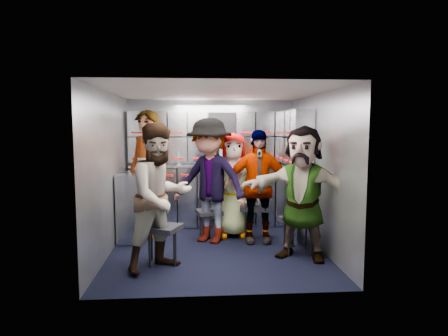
{
  "coord_description": "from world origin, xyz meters",
  "views": [
    {
      "loc": [
        -0.29,
        -5.26,
        1.66
      ],
      "look_at": [
        0.13,
        0.35,
        1.07
      ],
      "focal_mm": 32.0,
      "sensor_mm": 36.0,
      "label": 1
    }
  ],
  "objects": [
    {
      "name": "wall_right",
      "position": [
        1.4,
        0.0,
        1.05
      ],
      "size": [
        0.04,
        3.0,
        2.1
      ],
      "primitive_type": "cube",
      "color": "gray",
      "rests_on": "ground"
    },
    {
      "name": "counter",
      "position": [
        0.0,
        1.29,
        1.01
      ],
      "size": [
        2.68,
        0.42,
        0.03
      ],
      "primitive_type": "cube",
      "color": "#B0B3B8",
      "rests_on": "cart_bank_back"
    },
    {
      "name": "bottle_right",
      "position": [
        0.69,
        1.24,
        1.16
      ],
      "size": [
        0.06,
        0.06,
        0.27
      ],
      "primitive_type": "cylinder",
      "color": "white",
      "rests_on": "counter"
    },
    {
      "name": "attendant_standing",
      "position": [
        -1.0,
        0.72,
        0.95
      ],
      "size": [
        0.82,
        0.79,
        1.9
      ],
      "primitive_type": "imported",
      "rotation": [
        0.0,
        0.0,
        -0.7
      ],
      "color": "black",
      "rests_on": "ground"
    },
    {
      "name": "right_cabinet",
      "position": [
        1.25,
        0.6,
        0.5
      ],
      "size": [
        0.28,
        1.2,
        1.0
      ],
      "primitive_type": "cube",
      "color": "#9195A0",
      "rests_on": "ground"
    },
    {
      "name": "cart_bank_left",
      "position": [
        -1.19,
        0.56,
        0.49
      ],
      "size": [
        0.38,
        0.76,
        0.99
      ],
      "primitive_type": "cube",
      "color": "#9195A0",
      "rests_on": "ground"
    },
    {
      "name": "wall_left",
      "position": [
        -1.4,
        0.0,
        1.05
      ],
      "size": [
        0.04,
        3.0,
        2.1
      ],
      "primitive_type": "cube",
      "color": "gray",
      "rests_on": "ground"
    },
    {
      "name": "locker_bank_right",
      "position": [
        1.25,
        0.7,
        1.49
      ],
      "size": [
        0.28,
        1.0,
        0.82
      ],
      "primitive_type": "cube",
      "color": "#9195A0",
      "rests_on": "wall_right"
    },
    {
      "name": "jump_seat_near_right",
      "position": [
        1.05,
        -0.26,
        0.42
      ],
      "size": [
        0.5,
        0.49,
        0.48
      ],
      "rotation": [
        0.0,
        0.0,
        0.32
      ],
      "color": "black",
      "rests_on": "ground"
    },
    {
      "name": "cup_left",
      "position": [
        -1.03,
        1.23,
        1.07
      ],
      "size": [
        0.07,
        0.07,
        0.09
      ],
      "primitive_type": "cylinder",
      "color": "tan",
      "rests_on": "counter"
    },
    {
      "name": "wall_back",
      "position": [
        0.0,
        1.5,
        1.05
      ],
      "size": [
        2.8,
        0.04,
        2.1
      ],
      "primitive_type": "cube",
      "color": "gray",
      "rests_on": "ground"
    },
    {
      "name": "coffee_niche",
      "position": [
        0.18,
        1.41,
        1.47
      ],
      "size": [
        0.46,
        0.16,
        0.84
      ],
      "primitive_type": null,
      "color": "black",
      "rests_on": "wall_back"
    },
    {
      "name": "jump_seat_mid_right",
      "position": [
        0.6,
        0.49,
        0.44
      ],
      "size": [
        0.49,
        0.47,
        0.5
      ],
      "rotation": [
        0.0,
        0.0,
        -0.19
      ],
      "color": "black",
      "rests_on": "ground"
    },
    {
      "name": "bottle_left",
      "position": [
        -0.55,
        1.24,
        1.14
      ],
      "size": [
        0.07,
        0.07,
        0.23
      ],
      "primitive_type": "cylinder",
      "color": "white",
      "rests_on": "counter"
    },
    {
      "name": "cup_right",
      "position": [
        0.62,
        1.23,
        1.08
      ],
      "size": [
        0.09,
        0.09,
        0.09
      ],
      "primitive_type": "cylinder",
      "color": "tan",
      "rests_on": "counter"
    },
    {
      "name": "attendant_arc_c",
      "position": [
        0.29,
        0.65,
        0.78
      ],
      "size": [
        0.77,
        0.51,
        1.56
      ],
      "primitive_type": "imported",
      "rotation": [
        0.0,
        0.0,
        -0.01
      ],
      "color": "black",
      "rests_on": "ground"
    },
    {
      "name": "bottle_mid",
      "position": [
        0.15,
        1.24,
        1.16
      ],
      "size": [
        0.07,
        0.07,
        0.25
      ],
      "primitive_type": "cylinder",
      "color": "white",
      "rests_on": "counter"
    },
    {
      "name": "jump_seat_center",
      "position": [
        0.29,
        0.83,
        0.44
      ],
      "size": [
        0.54,
        0.53,
        0.5
      ],
      "rotation": [
        0.0,
        0.0,
        0.38
      ],
      "color": "black",
      "rests_on": "ground"
    },
    {
      "name": "floor",
      "position": [
        0.0,
        0.0,
        0.0
      ],
      "size": [
        3.0,
        3.0,
        0.0
      ],
      "primitive_type": "plane",
      "color": "black",
      "rests_on": "ground"
    },
    {
      "name": "attendant_arc_d",
      "position": [
        0.6,
        0.31,
        0.81
      ],
      "size": [
        0.96,
        0.44,
        1.61
      ],
      "primitive_type": "imported",
      "rotation": [
        0.0,
        0.0,
        -0.05
      ],
      "color": "black",
      "rests_on": "ground"
    },
    {
      "name": "attendant_arc_e",
      "position": [
        1.05,
        -0.44,
        0.84
      ],
      "size": [
        1.6,
        1.19,
        1.67
      ],
      "primitive_type": "imported",
      "rotation": [
        0.0,
        0.0,
        -0.51
      ],
      "color": "black",
      "rests_on": "ground"
    },
    {
      "name": "red_latch_strip",
      "position": [
        0.0,
        1.09,
        0.88
      ],
      "size": [
        2.6,
        0.02,
        0.03
      ],
      "primitive_type": "cube",
      "color": "#9F0F10",
      "rests_on": "cart_bank_back"
    },
    {
      "name": "cart_bank_back",
      "position": [
        0.0,
        1.29,
        0.49
      ],
      "size": [
        2.68,
        0.38,
        0.99
      ],
      "primitive_type": "cube",
      "color": "#9195A0",
      "rests_on": "ground"
    },
    {
      "name": "attendant_arc_a",
      "position": [
        -0.68,
        -0.7,
        0.85
      ],
      "size": [
        1.05,
        1.02,
        1.7
      ],
      "primitive_type": "imported",
      "rotation": [
        0.0,
        0.0,
        0.67
      ],
      "color": "black",
      "rests_on": "ground"
    },
    {
      "name": "jump_seat_near_left",
      "position": [
        -0.68,
        -0.52,
        0.41
      ],
      "size": [
        0.51,
        0.5,
        0.47
      ],
      "rotation": [
        0.0,
        0.0,
        -0.4
      ],
      "color": "black",
      "rests_on": "ground"
    },
    {
      "name": "attendant_arc_b",
      "position": [
        -0.08,
        0.37,
        0.89
      ],
      "size": [
        1.32,
        1.16,
        1.77
      ],
      "primitive_type": "imported",
      "rotation": [
        0.0,
        0.0,
        -0.56
      ],
      "color": "black",
      "rests_on": "ground"
    },
    {
      "name": "locker_bank_back",
      "position": [
        0.0,
        1.35,
        1.49
      ],
      "size": [
        2.68,
        0.28,
        0.82
      ],
      "primitive_type": "cube",
      "color": "#9195A0",
      "rests_on": "wall_back"
    },
    {
      "name": "ceiling",
      "position": [
        0.0,
        0.0,
        2.1
      ],
      "size": [
        2.8,
        3.0,
        0.02
      ],
      "primitive_type": "cube",
      "color": "silver",
      "rests_on": "wall_back"
    },
    {
      "name": "jump_seat_mid_left",
      "position": [
        -0.08,
        0.55,
        0.37
      ],
      "size": [
        0.42,
        0.4,
        0.42
      ],
      "rotation": [
        0.0,
        0.0,
        0.2
      ],
      "color": "black",
      "rests_on": "ground"
    }
  ]
}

